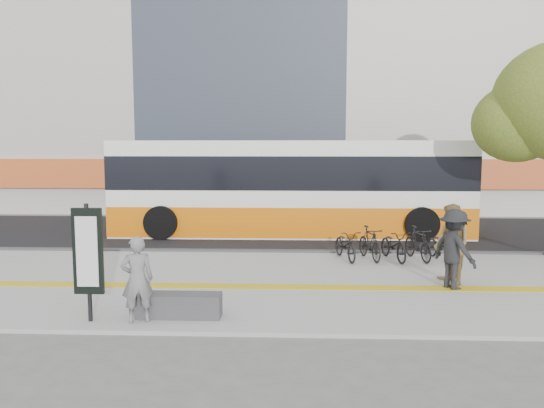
{
  "coord_description": "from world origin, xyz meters",
  "views": [
    {
      "loc": [
        -0.44,
        -10.78,
        3.32
      ],
      "look_at": [
        -0.96,
        2.0,
        1.89
      ],
      "focal_mm": 34.57,
      "sensor_mm": 36.0,
      "label": 1
    }
  ],
  "objects_px": {
    "signboard": "(88,253)",
    "bus": "(290,190)",
    "pedestrian_tan": "(452,245)",
    "seated_woman": "(137,279)",
    "pedestrian_dark": "(454,249)",
    "bench": "(179,305)"
  },
  "relations": [
    {
      "from": "signboard",
      "to": "bus",
      "type": "relative_size",
      "value": 0.17
    },
    {
      "from": "pedestrian_tan",
      "to": "seated_woman",
      "type": "bearing_deg",
      "value": -80.49
    },
    {
      "from": "signboard",
      "to": "pedestrian_tan",
      "type": "bearing_deg",
      "value": 21.3
    },
    {
      "from": "pedestrian_dark",
      "to": "signboard",
      "type": "bearing_deg",
      "value": 79.8
    },
    {
      "from": "bench",
      "to": "pedestrian_dark",
      "type": "height_order",
      "value": "pedestrian_dark"
    },
    {
      "from": "signboard",
      "to": "pedestrian_tan",
      "type": "relative_size",
      "value": 1.16
    },
    {
      "from": "bus",
      "to": "pedestrian_tan",
      "type": "distance_m",
      "value": 8.08
    },
    {
      "from": "pedestrian_tan",
      "to": "pedestrian_dark",
      "type": "xyz_separation_m",
      "value": [
        -0.05,
        -0.37,
        -0.04
      ]
    },
    {
      "from": "bench",
      "to": "bus",
      "type": "bearing_deg",
      "value": 78.06
    },
    {
      "from": "signboard",
      "to": "pedestrian_tan",
      "type": "height_order",
      "value": "signboard"
    },
    {
      "from": "bus",
      "to": "pedestrian_tan",
      "type": "bearing_deg",
      "value": -61.76
    },
    {
      "from": "signboard",
      "to": "seated_woman",
      "type": "xyz_separation_m",
      "value": [
        0.91,
        -0.01,
        -0.48
      ]
    },
    {
      "from": "bench",
      "to": "pedestrian_dark",
      "type": "distance_m",
      "value": 6.27
    },
    {
      "from": "bus",
      "to": "seated_woman",
      "type": "relative_size",
      "value": 8.04
    },
    {
      "from": "signboard",
      "to": "pedestrian_dark",
      "type": "relative_size",
      "value": 1.21
    },
    {
      "from": "signboard",
      "to": "bench",
      "type": "bearing_deg",
      "value": 10.81
    },
    {
      "from": "bench",
      "to": "pedestrian_dark",
      "type": "xyz_separation_m",
      "value": [
        5.81,
        2.24,
        0.68
      ]
    },
    {
      "from": "signboard",
      "to": "pedestrian_tan",
      "type": "xyz_separation_m",
      "value": [
        7.46,
        2.91,
        -0.34
      ]
    },
    {
      "from": "bench",
      "to": "signboard",
      "type": "xyz_separation_m",
      "value": [
        -1.6,
        -0.31,
        1.06
      ]
    },
    {
      "from": "bus",
      "to": "seated_woman",
      "type": "bearing_deg",
      "value": -105.33
    },
    {
      "from": "bench",
      "to": "signboard",
      "type": "bearing_deg",
      "value": -169.19
    },
    {
      "from": "bench",
      "to": "signboard",
      "type": "relative_size",
      "value": 0.73
    }
  ]
}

